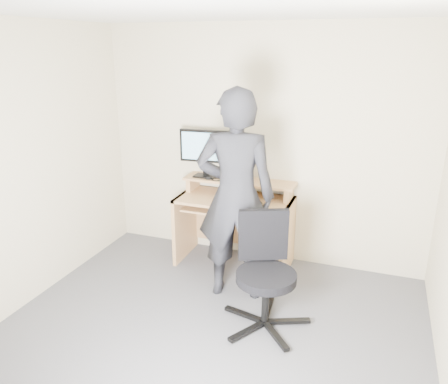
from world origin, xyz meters
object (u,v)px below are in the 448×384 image
Objects in this scene: monitor at (205,149)px; office_chair at (265,267)px; person at (236,197)px; desk at (237,214)px.

monitor is 0.57× the size of office_chair.
monitor is 0.93m from person.
monitor is at bearing -61.51° from person.
desk is 1.16m from office_chair.
desk is 2.20× the size of monitor.
desk is 0.78m from monitor.
office_chair is at bearing 124.68° from person.
office_chair is (0.96, -1.05, -0.70)m from monitor.
person is (0.20, -0.64, 0.43)m from desk.
monitor is 0.28× the size of person.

